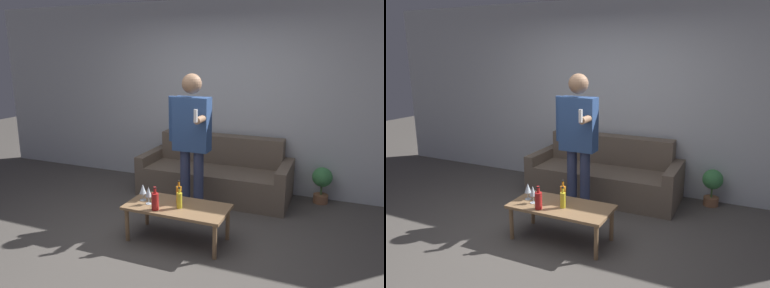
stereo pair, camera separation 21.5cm
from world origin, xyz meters
The scene contains 11 objects.
ground_plane centered at (0.00, 0.00, 0.00)m, with size 16.00×16.00×0.00m, color #514C47.
wall_back centered at (0.00, 2.20, 1.35)m, with size 8.00×0.06×2.70m.
couch centered at (0.08, 1.77, 0.29)m, with size 2.07×0.82×0.81m.
coffee_table centered at (0.14, 0.34, 0.35)m, with size 1.08×0.53×0.39m.
bottle_orange centered at (-0.02, 0.16, 0.49)m, with size 0.08×0.08×0.25m.
bottle_green centered at (0.13, 0.41, 0.49)m, with size 0.06×0.06×0.25m.
bottle_dark centered at (0.19, 0.29, 0.48)m, with size 0.06×0.06×0.23m.
wine_glass_near centered at (-0.16, 0.27, 0.53)m, with size 0.07×0.07×0.19m.
wine_glass_far centered at (-0.26, 0.33, 0.52)m, with size 0.07×0.07×0.18m.
person_standing_front centered at (0.05, 0.95, 1.03)m, with size 0.51×0.44×1.73m.
potted_plant centered at (1.49, 2.01, 0.30)m, with size 0.26×0.26×0.49m.
Camera 2 is at (1.87, -2.91, 1.95)m, focal length 35.00 mm.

